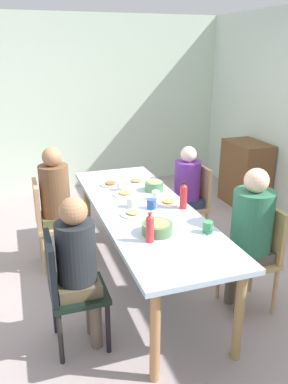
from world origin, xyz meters
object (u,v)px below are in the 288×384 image
Objects in this scene: person_0 at (251,227)px; bottle_0 at (183,196)px; cup_1 at (208,227)px; cup_4 at (152,204)px; chair_0 at (257,251)px; chair_1 at (49,219)px; dining_table at (144,216)px; plate_3 at (111,184)px; person_3 at (78,261)px; person_2 at (186,188)px; side_cabinet at (245,174)px; person_1 at (56,197)px; cup_2 at (132,202)px; bottle_1 at (150,228)px; bowl_1 at (154,185)px; cup_3 at (120,186)px; bowl_0 at (157,227)px; plate_0 at (136,181)px; chair_2 at (193,200)px; chair_3 at (67,286)px; plate_1 at (133,214)px; plate_4 at (125,194)px; plate_2 at (168,202)px; cup_0 at (156,195)px.

person_0 is 5.04× the size of bottle_0.
cup_4 is (-0.60, -0.25, -0.00)m from cup_1.
chair_1 is (-1.24, -1.58, 0.00)m from chair_0.
dining_table is at bearing -154.23° from cup_1.
cup_1 reaches higher than plate_3.
bottle_0 is at bearing 115.85° from person_3.
person_2 is 1.26× the size of side_cabinet.
person_1 is (-0.62, -0.70, 0.04)m from dining_table.
dining_table is at bearing 48.48° from person_1.
cup_2 is 0.69m from bottle_1.
bottle_1 reaches higher than bowl_1.
person_0 is at bearing 34.55° from cup_3.
chair_0 reaches higher than cup_4.
chair_1 is 2.91m from side_cabinet.
bottle_0 reaches higher than bowl_0.
plate_0 is at bearing -167.54° from bottle_0.
person_3 is at bearing -50.23° from chair_2.
chair_1 reaches higher than cup_3.
plate_3 is (-0.07, -0.92, 0.27)m from chair_2.
plate_0 is at bearing 169.87° from bowl_0.
chair_3 reaches higher than cup_3.
plate_4 is at bearing 171.49° from plate_1.
plate_2 is 0.87× the size of bottle_0.
bottle_1 is at bearing -89.15° from person_0.
plate_0 is 0.25× the size of side_cabinet.
person_2 reaches higher than cup_2.
cup_1 is 0.97× the size of cup_4.
cup_1 is at bearing 9.45° from cup_0.
plate_2 is at bearing -144.53° from person_0.
chair_0 reaches higher than plate_1.
plate_4 is 0.99× the size of bowl_0.
plate_0 is 0.98× the size of bottle_1.
bottle_0 is (-0.49, 1.11, 0.37)m from chair_3.
chair_0 is at bearing 28.44° from bowl_1.
bowl_0 is at bearing 2.90° from plate_3.
chair_3 is 3.66× the size of bottle_0.
plate_4 is at bearing 174.31° from bottle_1.
plate_1 is at bearing 41.07° from chair_1.
chair_0 is at bearing 51.40° from cup_4.
person_2 reaches higher than plate_3.
plate_4 is at bearing 143.76° from chair_3.
side_cabinet is at bearing 126.70° from chair_3.
chair_0 is 2.41m from side_cabinet.
chair_3 is at bearing -55.51° from cup_4.
bowl_0 is 0.39m from cup_1.
side_cabinet reaches higher than cup_0.
bottle_1 is at bearing -14.92° from dining_table.
bottle_1 is (1.32, -0.31, 0.10)m from plate_0.
plate_3 is 0.61m from cup_0.
person_2 is at bearing -90.00° from chair_2.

